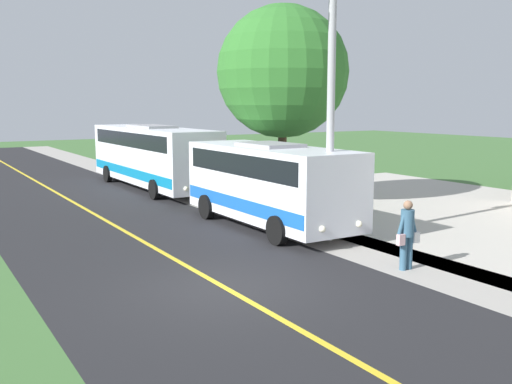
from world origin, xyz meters
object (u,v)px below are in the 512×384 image
at_px(street_light_pole, 328,100).
at_px(tree_curbside, 283,72).
at_px(shuttle_bus_front, 269,181).
at_px(pedestrian_with_bags, 407,233).
at_px(transit_bus_rear, 152,154).

height_order(street_light_pole, tree_curbside, tree_curbside).
xyz_separation_m(shuttle_bus_front, pedestrian_with_bags, (-0.14, 6.27, -0.63)).
height_order(transit_bus_rear, pedestrian_with_bags, transit_bus_rear).
xyz_separation_m(pedestrian_with_bags, street_light_pole, (-0.19, -3.58, 3.35)).
distance_m(pedestrian_with_bags, tree_curbside, 11.09).
relative_size(transit_bus_rear, pedestrian_with_bags, 6.27).
xyz_separation_m(transit_bus_rear, street_light_pole, (-0.32, 13.68, 2.58)).
xyz_separation_m(street_light_pole, tree_curbside, (-2.53, -6.17, 1.18)).
bearing_deg(transit_bus_rear, shuttle_bus_front, 89.91).
relative_size(pedestrian_with_bags, tree_curbside, 0.22).
height_order(transit_bus_rear, street_light_pole, street_light_pole).
bearing_deg(pedestrian_with_bags, tree_curbside, -105.57).
bearing_deg(street_light_pole, shuttle_bus_front, -82.92).
bearing_deg(street_light_pole, transit_bus_rear, -88.67).
xyz_separation_m(shuttle_bus_front, street_light_pole, (-0.33, 2.69, 2.73)).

